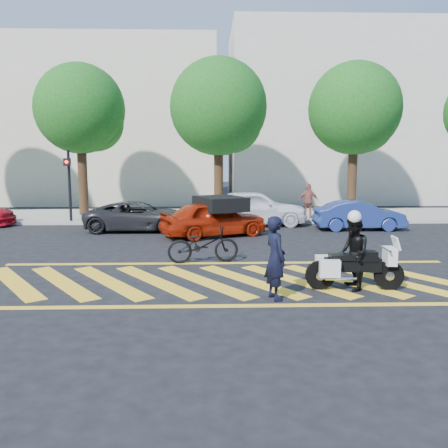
{
  "coord_description": "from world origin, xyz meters",
  "views": [
    {
      "loc": [
        -0.44,
        -10.92,
        2.92
      ],
      "look_at": [
        -0.04,
        2.23,
        1.05
      ],
      "focal_mm": 38.0,
      "sensor_mm": 36.0,
      "label": 1
    }
  ],
  "objects_px": {
    "bicycle": "(203,244)",
    "parked_right": "(359,215)",
    "parked_mid_left": "(139,216)",
    "parked_mid_right": "(254,208)",
    "officer_bike": "(275,258)",
    "red_convertible": "(214,219)",
    "officer_moto": "(353,253)",
    "police_motorcycle": "(353,267)"
  },
  "relations": [
    {
      "from": "officer_moto",
      "to": "parked_mid_left",
      "type": "bearing_deg",
      "value": -142.84
    },
    {
      "from": "officer_bike",
      "to": "parked_mid_left",
      "type": "distance_m",
      "value": 10.15
    },
    {
      "from": "red_convertible",
      "to": "parked_right",
      "type": "bearing_deg",
      "value": -100.16
    },
    {
      "from": "police_motorcycle",
      "to": "red_convertible",
      "type": "xyz_separation_m",
      "value": [
        -3.01,
        7.19,
        0.15
      ]
    },
    {
      "from": "officer_bike",
      "to": "officer_moto",
      "type": "bearing_deg",
      "value": -88.29
    },
    {
      "from": "officer_moto",
      "to": "parked_mid_right",
      "type": "height_order",
      "value": "officer_moto"
    },
    {
      "from": "officer_bike",
      "to": "red_convertible",
      "type": "bearing_deg",
      "value": -9.34
    },
    {
      "from": "red_convertible",
      "to": "parked_mid_left",
      "type": "xyz_separation_m",
      "value": [
        -2.97,
        1.42,
        -0.08
      ]
    },
    {
      "from": "red_convertible",
      "to": "parked_right",
      "type": "distance_m",
      "value": 6.03
    },
    {
      "from": "officer_moto",
      "to": "police_motorcycle",
      "type": "bearing_deg",
      "value": 98.22
    },
    {
      "from": "bicycle",
      "to": "police_motorcycle",
      "type": "distance_m",
      "value": 4.37
    },
    {
      "from": "parked_right",
      "to": "parked_mid_right",
      "type": "bearing_deg",
      "value": 70.93
    },
    {
      "from": "police_motorcycle",
      "to": "parked_right",
      "type": "distance_m",
      "value": 9.06
    },
    {
      "from": "officer_moto",
      "to": "red_convertible",
      "type": "distance_m",
      "value": 7.79
    },
    {
      "from": "officer_moto",
      "to": "red_convertible",
      "type": "relative_size",
      "value": 0.42
    },
    {
      "from": "parked_right",
      "to": "police_motorcycle",
      "type": "bearing_deg",
      "value": 161.52
    },
    {
      "from": "bicycle",
      "to": "parked_mid_right",
      "type": "xyz_separation_m",
      "value": [
        2.11,
        7.2,
        0.24
      ]
    },
    {
      "from": "red_convertible",
      "to": "parked_right",
      "type": "height_order",
      "value": "red_convertible"
    },
    {
      "from": "police_motorcycle",
      "to": "parked_mid_left",
      "type": "xyz_separation_m",
      "value": [
        -5.98,
        8.6,
        0.06
      ]
    },
    {
      "from": "red_convertible",
      "to": "officer_moto",
      "type": "bearing_deg",
      "value": 178.87
    },
    {
      "from": "officer_bike",
      "to": "bicycle",
      "type": "relative_size",
      "value": 0.88
    },
    {
      "from": "officer_bike",
      "to": "officer_moto",
      "type": "height_order",
      "value": "officer_bike"
    },
    {
      "from": "police_motorcycle",
      "to": "red_convertible",
      "type": "height_order",
      "value": "red_convertible"
    },
    {
      "from": "officer_bike",
      "to": "police_motorcycle",
      "type": "xyz_separation_m",
      "value": [
        1.82,
        0.65,
        -0.35
      ]
    },
    {
      "from": "officer_moto",
      "to": "parked_mid_left",
      "type": "relative_size",
      "value": 0.39
    },
    {
      "from": "bicycle",
      "to": "parked_right",
      "type": "distance_m",
      "value": 8.49
    },
    {
      "from": "officer_moto",
      "to": "parked_mid_right",
      "type": "relative_size",
      "value": 0.37
    },
    {
      "from": "officer_moto",
      "to": "parked_mid_left",
      "type": "distance_m",
      "value": 10.47
    },
    {
      "from": "bicycle",
      "to": "red_convertible",
      "type": "relative_size",
      "value": 0.5
    },
    {
      "from": "officer_bike",
      "to": "parked_mid_right",
      "type": "relative_size",
      "value": 0.39
    },
    {
      "from": "police_motorcycle",
      "to": "officer_moto",
      "type": "bearing_deg",
      "value": -171.78
    },
    {
      "from": "bicycle",
      "to": "red_convertible",
      "type": "bearing_deg",
      "value": -13.72
    },
    {
      "from": "officer_bike",
      "to": "parked_right",
      "type": "xyz_separation_m",
      "value": [
        4.67,
        9.25,
        -0.28
      ]
    },
    {
      "from": "bicycle",
      "to": "parked_mid_left",
      "type": "xyz_separation_m",
      "value": [
        -2.63,
        5.8,
        0.06
      ]
    },
    {
      "from": "officer_bike",
      "to": "officer_moto",
      "type": "xyz_separation_m",
      "value": [
        1.81,
        0.65,
        -0.05
      ]
    },
    {
      "from": "officer_moto",
      "to": "parked_mid_left",
      "type": "xyz_separation_m",
      "value": [
        -5.97,
        8.61,
        -0.23
      ]
    },
    {
      "from": "parked_mid_left",
      "to": "parked_mid_right",
      "type": "xyz_separation_m",
      "value": [
        4.74,
        1.4,
        0.17
      ]
    },
    {
      "from": "parked_mid_right",
      "to": "bicycle",
      "type": "bearing_deg",
      "value": 163.62
    },
    {
      "from": "parked_mid_left",
      "to": "parked_mid_right",
      "type": "relative_size",
      "value": 0.94
    },
    {
      "from": "officer_bike",
      "to": "bicycle",
      "type": "distance_m",
      "value": 3.79
    },
    {
      "from": "police_motorcycle",
      "to": "parked_right",
      "type": "relative_size",
      "value": 0.61
    },
    {
      "from": "parked_mid_right",
      "to": "officer_moto",
      "type": "bearing_deg",
      "value": -173.09
    }
  ]
}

